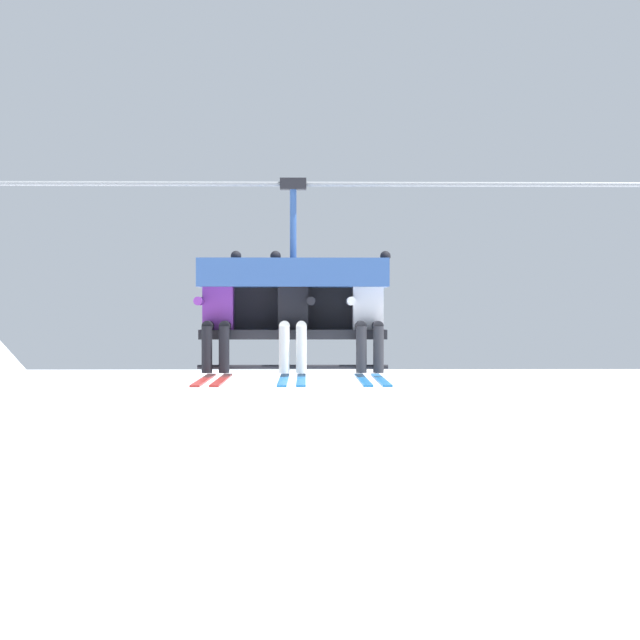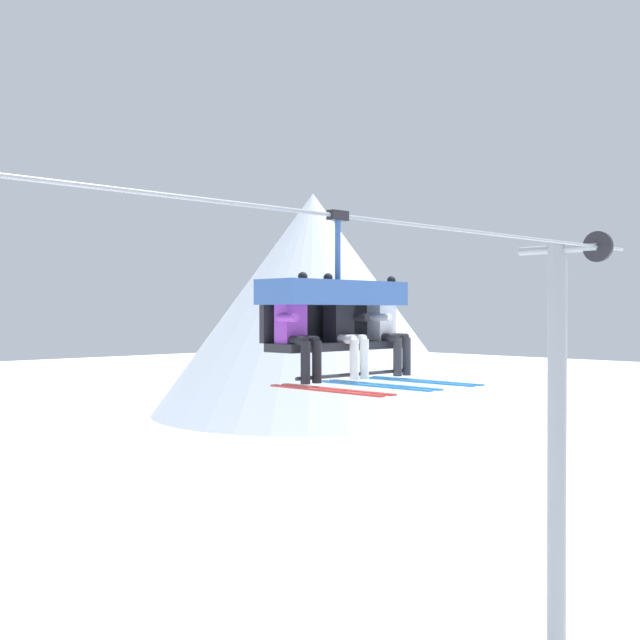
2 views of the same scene
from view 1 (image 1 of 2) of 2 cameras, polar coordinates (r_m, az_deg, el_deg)
The scene contains 5 objects.
lift_cable at distance 10.68m, azimuth -11.61°, elevation 7.78°, with size 19.11×0.05×0.05m.
chairlift_chair at distance 10.49m, azimuth -1.56°, elevation 1.93°, with size 2.01×0.74×2.01m.
skier_purple at distance 10.31m, azimuth -5.97°, elevation 0.46°, with size 0.48×1.70×1.34m.
skier_black at distance 10.27m, azimuth -1.60°, elevation 0.46°, with size 0.48×1.70×1.34m.
skier_white at distance 10.29m, azimuth 2.86°, elevation 0.46°, with size 0.48×1.70×1.34m.
Camera 1 is at (2.00, -11.21, 6.56)m, focal length 55.00 mm.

